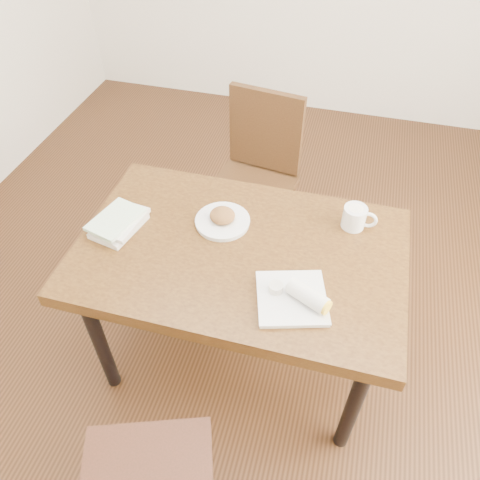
% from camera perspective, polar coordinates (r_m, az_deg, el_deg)
% --- Properties ---
extents(ground, '(4.00, 5.00, 0.01)m').
position_cam_1_polar(ground, '(2.42, 0.00, -13.53)').
color(ground, '#472814').
rests_on(ground, ground).
extents(room_walls, '(4.02, 5.02, 2.80)m').
position_cam_1_polar(room_walls, '(1.33, 0.00, 26.13)').
color(room_walls, white).
rests_on(room_walls, ground).
extents(table, '(1.28, 0.82, 0.75)m').
position_cam_1_polar(table, '(1.88, 0.00, -2.82)').
color(table, brown).
rests_on(table, ground).
extents(chair_far, '(0.48, 0.48, 0.95)m').
position_cam_1_polar(chair_far, '(2.55, 2.08, 8.57)').
color(chair_far, '#432A13').
rests_on(chair_far, ground).
extents(plate_scone, '(0.23, 0.23, 0.07)m').
position_cam_1_polar(plate_scone, '(1.91, -2.14, 2.55)').
color(plate_scone, white).
rests_on(plate_scone, table).
extents(coffee_mug, '(0.14, 0.09, 0.10)m').
position_cam_1_polar(coffee_mug, '(1.94, 13.89, 2.74)').
color(coffee_mug, white).
rests_on(coffee_mug, table).
extents(plate_burrito, '(0.30, 0.30, 0.08)m').
position_cam_1_polar(plate_burrito, '(1.65, 6.92, -6.94)').
color(plate_burrito, white).
rests_on(plate_burrito, table).
extents(book_stack, '(0.20, 0.25, 0.06)m').
position_cam_1_polar(book_stack, '(1.95, -14.54, 2.07)').
color(book_stack, white).
rests_on(book_stack, table).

